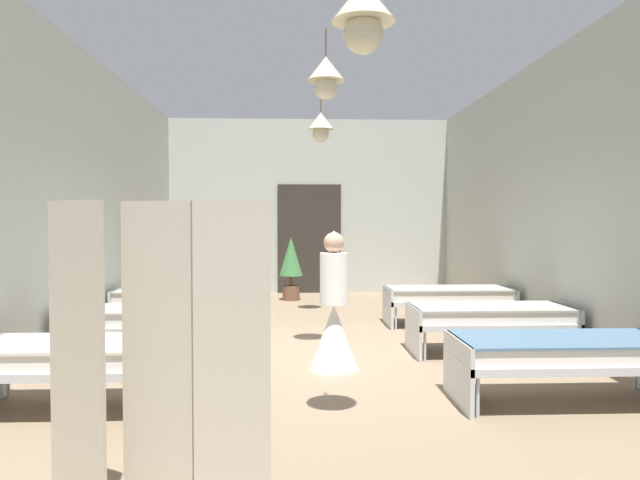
# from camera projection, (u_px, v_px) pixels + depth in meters

# --- Properties ---
(ground_plane) EXTENTS (6.75, 12.64, 0.10)m
(ground_plane) POSITION_uv_depth(u_px,v_px,m) (322.00, 359.00, 6.87)
(ground_plane) COLOR #8C755B
(room_shell) EXTENTS (6.55, 12.24, 3.84)m
(room_shell) POSITION_uv_depth(u_px,v_px,m) (317.00, 197.00, 8.14)
(room_shell) COLOR #B2B7AD
(room_shell) RESTS_ON ground
(bed_left_row_0) EXTENTS (1.90, 0.84, 0.57)m
(bed_left_row_0) POSITION_uv_depth(u_px,v_px,m) (92.00, 358.00, 4.87)
(bed_left_row_0) COLOR #B7BCC1
(bed_left_row_0) RESTS_ON ground
(bed_right_row_0) EXTENTS (1.90, 0.84, 0.57)m
(bed_right_row_0) POSITION_uv_depth(u_px,v_px,m) (563.00, 353.00, 5.05)
(bed_right_row_0) COLOR #B7BCC1
(bed_right_row_0) RESTS_ON ground
(bed_left_row_1) EXTENTS (1.90, 0.84, 0.57)m
(bed_left_row_1) POSITION_uv_depth(u_px,v_px,m) (149.00, 319.00, 6.77)
(bed_left_row_1) COLOR #B7BCC1
(bed_left_row_1) RESTS_ON ground
(bed_right_row_1) EXTENTS (1.90, 0.84, 0.57)m
(bed_right_row_1) POSITION_uv_depth(u_px,v_px,m) (490.00, 317.00, 6.94)
(bed_right_row_1) COLOR #B7BCC1
(bed_right_row_1) RESTS_ON ground
(bed_left_row_2) EXTENTS (1.90, 0.84, 0.57)m
(bed_left_row_2) POSITION_uv_depth(u_px,v_px,m) (181.00, 298.00, 8.67)
(bed_left_row_2) COLOR #B7BCC1
(bed_left_row_2) RESTS_ON ground
(bed_right_row_2) EXTENTS (1.90, 0.84, 0.57)m
(bed_right_row_2) POSITION_uv_depth(u_px,v_px,m) (448.00, 296.00, 8.84)
(bed_right_row_2) COLOR #B7BCC1
(bed_right_row_2) RESTS_ON ground
(nurse_near_aisle) EXTENTS (0.52, 0.52, 1.49)m
(nurse_near_aisle) POSITION_uv_depth(u_px,v_px,m) (334.00, 320.00, 6.19)
(nurse_near_aisle) COLOR white
(nurse_near_aisle) RESTS_ON ground
(potted_plant) EXTENTS (0.47, 0.47, 1.27)m
(potted_plant) POSITION_uv_depth(u_px,v_px,m) (291.00, 263.00, 11.61)
(potted_plant) COLOR brown
(potted_plant) RESTS_ON ground
(privacy_screen) EXTENTS (1.24, 0.25, 1.70)m
(privacy_screen) POSITION_uv_depth(u_px,v_px,m) (156.00, 356.00, 3.18)
(privacy_screen) COLOR #BCB29E
(privacy_screen) RESTS_ON ground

